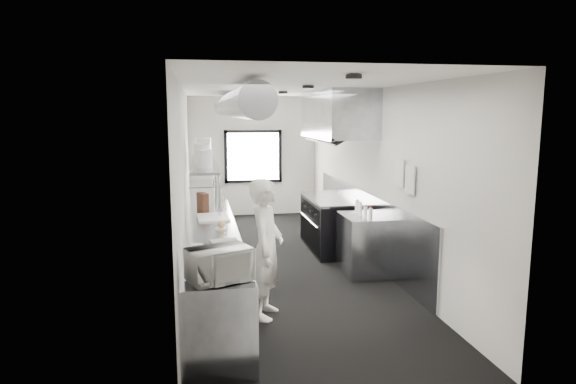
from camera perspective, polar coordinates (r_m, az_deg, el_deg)
name	(u,v)px	position (r m, az deg, el deg)	size (l,w,h in m)	color
floor	(282,264)	(8.18, -0.74, -8.19)	(3.00, 8.00, 0.01)	black
ceiling	(281,88)	(7.81, -0.79, 11.82)	(3.00, 8.00, 0.01)	white
wall_back	(253,156)	(11.81, -4.01, 4.09)	(3.00, 0.02, 2.80)	beige
wall_front	(365,243)	(4.05, 8.76, -5.76)	(3.00, 0.02, 2.80)	beige
wall_left	(185,181)	(7.77, -11.74, 1.29)	(0.02, 8.00, 2.80)	beige
wall_right	(372,176)	(8.26, 9.56, 1.81)	(0.02, 8.00, 2.80)	beige
wall_cladding	(363,223)	(8.67, 8.62, -3.52)	(0.03, 5.50, 1.10)	gray
hvac_duct	(234,105)	(8.12, -6.21, 9.90)	(0.40, 0.40, 6.40)	gray
service_window	(253,156)	(11.78, -3.99, 4.07)	(1.36, 0.05, 1.25)	white
exhaust_hood	(337,115)	(8.73, 5.64, 8.80)	(0.81, 2.20, 0.88)	gray
prep_counter	(210,248)	(7.47, -8.89, -6.39)	(0.70, 6.00, 0.90)	gray
pass_shelf	(204,165)	(8.74, -9.60, 3.10)	(0.45, 3.00, 0.68)	gray
range	(332,223)	(8.94, 5.08, -3.60)	(0.88, 1.60, 0.94)	black
bottle_station	(364,245)	(7.67, 8.68, -5.96)	(0.65, 0.80, 0.90)	gray
far_work_table	(206,204)	(11.08, -9.42, -1.31)	(0.70, 1.20, 0.90)	gray
notice_sheet_a	(400,173)	(7.11, 12.65, 2.18)	(0.02, 0.28, 0.38)	beige
notice_sheet_b	(410,179)	(6.80, 13.78, 1.40)	(0.02, 0.28, 0.38)	beige
line_cook	(266,249)	(5.94, -2.51, -6.49)	(0.61, 0.40, 1.67)	silver
microwave	(219,264)	(4.65, -7.86, -8.21)	(0.51, 0.39, 0.31)	silver
deli_tub_a	(199,258)	(5.27, -10.12, -7.40)	(0.13, 0.13, 0.09)	silver
deli_tub_b	(198,248)	(5.63, -10.27, -6.37)	(0.12, 0.12, 0.09)	silver
newspaper	(227,243)	(5.98, -7.04, -5.76)	(0.32, 0.40, 0.01)	silver
small_plate	(221,228)	(6.69, -7.62, -4.13)	(0.18, 0.18, 0.01)	white
pastry	(221,224)	(6.68, -7.63, -3.65)	(0.10, 0.10, 0.10)	tan
cutting_board	(213,217)	(7.39, -8.57, -2.88)	(0.44, 0.59, 0.02)	silver
knife_block	(203,201)	(8.03, -9.72, -1.04)	(0.11, 0.24, 0.27)	#512D1C
plate_stack_a	(205,159)	(7.92, -9.51, 3.76)	(0.24, 0.24, 0.28)	white
plate_stack_b	(202,154)	(8.52, -9.78, 4.33)	(0.26, 0.26, 0.34)	white
plate_stack_c	(201,153)	(8.87, -9.90, 4.44)	(0.23, 0.23, 0.32)	white
plate_stack_d	(204,149)	(9.34, -9.59, 4.92)	(0.26, 0.26, 0.40)	white
squeeze_bottle_a	(371,214)	(7.24, 9.42, -2.53)	(0.06, 0.06, 0.17)	silver
squeeze_bottle_b	(365,212)	(7.39, 8.84, -2.30)	(0.06, 0.06, 0.17)	silver
squeeze_bottle_c	(360,209)	(7.54, 8.26, -1.95)	(0.06, 0.06, 0.19)	silver
squeeze_bottle_d	(358,207)	(7.71, 7.96, -1.73)	(0.06, 0.06, 0.19)	silver
squeeze_bottle_e	(357,206)	(7.79, 7.91, -1.63)	(0.06, 0.06, 0.18)	silver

